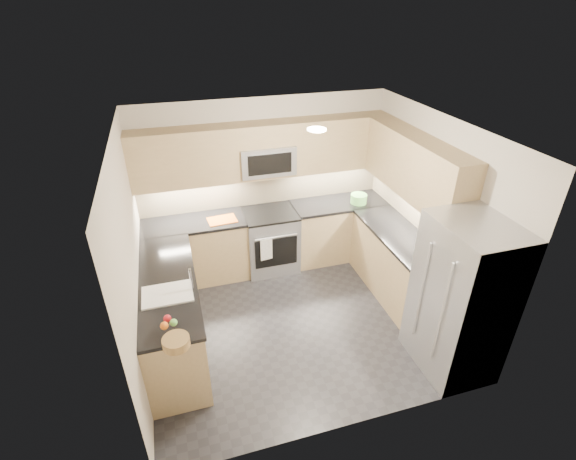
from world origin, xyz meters
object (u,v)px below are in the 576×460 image
at_px(gas_range, 270,241).
at_px(fruit_basket, 176,342).
at_px(utensil_bowl, 359,199).
at_px(cutting_board, 222,220).
at_px(microwave, 266,159).
at_px(refrigerator, 461,299).

xyz_separation_m(gas_range, fruit_basket, (-1.45, -2.29, 0.53)).
relative_size(utensil_bowl, cutting_board, 0.62).
xyz_separation_m(microwave, utensil_bowl, (1.35, -0.21, -0.69)).
bearing_deg(cutting_board, utensil_bowl, -1.03).
height_order(gas_range, refrigerator, refrigerator).
xyz_separation_m(utensil_bowl, cutting_board, (-2.05, 0.04, -0.06)).
bearing_deg(refrigerator, fruit_basket, 177.43).
relative_size(gas_range, fruit_basket, 3.70).
bearing_deg(gas_range, refrigerator, -59.12).
relative_size(microwave, refrigerator, 0.42).
distance_m(microwave, utensil_bowl, 1.54).
bearing_deg(fruit_basket, cutting_board, 71.37).
bearing_deg(microwave, utensil_bowl, -9.02).
relative_size(gas_range, cutting_board, 2.33).
distance_m(refrigerator, utensil_bowl, 2.34).
relative_size(refrigerator, cutting_board, 4.62).
distance_m(gas_range, cutting_board, 0.85).
bearing_deg(fruit_basket, microwave, 59.02).
height_order(refrigerator, cutting_board, refrigerator).
distance_m(utensil_bowl, fruit_basket, 3.57).
bearing_deg(refrigerator, utensil_bowl, 92.34).
height_order(microwave, utensil_bowl, microwave).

